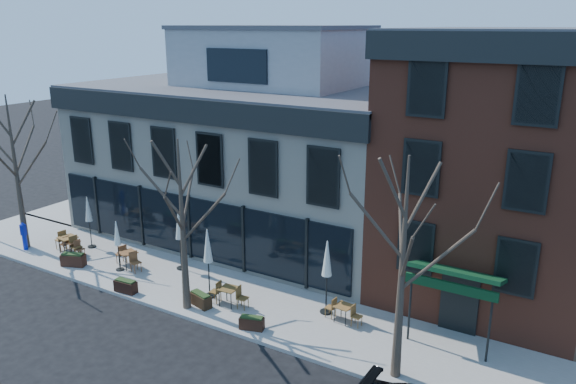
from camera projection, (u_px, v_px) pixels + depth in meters
The scene contains 23 objects.
ground at pixel (193, 262), 27.78m from camera, with size 120.00×120.00×0.00m, color black.
sidewalk_front at pixel (218, 294), 24.39m from camera, with size 33.50×4.70×0.15m, color gray.
sidewalk_side at pixel (123, 196), 38.23m from camera, with size 4.50×12.00×0.15m, color gray.
corner_building at pixel (250, 150), 30.54m from camera, with size 18.39×10.39×11.10m.
red_brick_building at pixel (499, 163), 23.84m from camera, with size 8.20×11.78×11.18m.
tree_corner at pixel (16, 171), 28.11m from camera, with size 3.93×3.98×7.92m.
tree_mid at pixel (183, 224), 22.00m from camera, with size 3.50×3.55×7.04m.
tree_right at pixel (402, 268), 17.50m from camera, with size 3.72×3.77×7.48m.
call_box at pixel (24, 235), 28.73m from camera, with size 0.30×0.30×1.49m.
cafe_set_0 at pixel (72, 246), 28.21m from camera, with size 1.66×0.69×0.87m.
cafe_set_1 at pixel (68, 243), 28.40m from camera, with size 2.03×0.91×1.05m.
cafe_set_2 at pixel (128, 258), 26.67m from camera, with size 1.90×0.92×0.97m.
cafe_set_4 at pixel (229, 294), 23.12m from camera, with size 1.81×0.77×0.94m.
cafe_set_5 at pixel (343, 311), 21.84m from camera, with size 1.63×0.71×0.84m.
umbrella_0 at pixel (88, 212), 28.72m from camera, with size 0.44×0.44×2.74m.
umbrella_1 at pixel (117, 236), 26.06m from camera, with size 0.39×0.39×2.44m.
umbrella_2 at pixel (179, 228), 26.11m from camera, with size 0.46×0.46×2.90m.
umbrella_3 at pixel (208, 250), 23.36m from camera, with size 0.49×0.49×3.06m.
umbrella_4 at pixel (327, 263), 22.02m from camera, with size 0.50×0.50×3.10m.
planter_0 at pixel (73, 260), 26.93m from camera, with size 1.22×0.85×0.64m.
planter_1 at pixel (126, 286), 24.30m from camera, with size 1.05×0.49×0.57m.
planter_2 at pixel (201, 299), 23.10m from camera, with size 1.10×0.66×0.58m.
planter_3 at pixel (252, 323), 21.36m from camera, with size 1.01×0.63×0.53m.
Camera 1 is at (17.22, -19.52, 11.34)m, focal length 35.00 mm.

